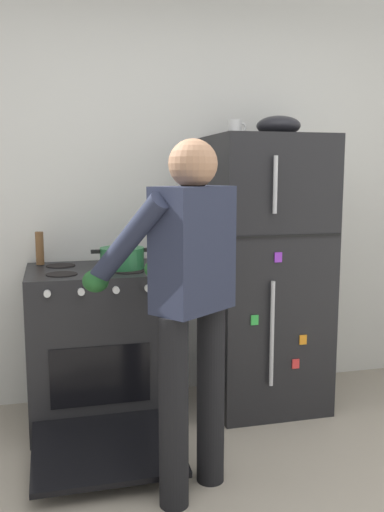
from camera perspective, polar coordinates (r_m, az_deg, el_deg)
The scene contains 8 objects.
kitchen_wall_back at distance 3.65m, azimuth -2.29°, elevation 6.88°, with size 6.00×0.10×2.70m, color silver.
refrigerator at distance 3.48m, azimuth 7.35°, elevation -1.72°, with size 0.68×0.72×1.68m.
stove_range at distance 3.33m, azimuth -9.88°, elevation -9.23°, with size 0.76×1.22×0.91m.
person_cook at distance 2.44m, azimuth -0.61°, elevation -3.25°, with size 0.68×0.73×1.60m.
red_pot at distance 3.20m, azimuth -7.21°, elevation -0.19°, with size 0.35×0.25×0.12m.
coffee_mug at distance 3.43m, azimuth 4.49°, elevation 13.04°, with size 0.11×0.08×0.10m.
pepper_mill at distance 3.42m, azimuth -15.42°, elevation 0.77°, with size 0.05×0.05×0.20m, color brown.
mixing_bowl at distance 3.47m, azimuth 8.90°, elevation 13.10°, with size 0.27×0.27×0.12m, color black.
Camera 1 is at (-0.76, -1.62, 1.45)m, focal length 38.81 mm.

